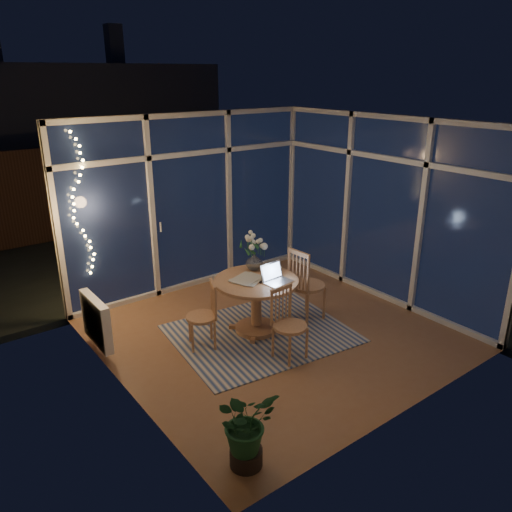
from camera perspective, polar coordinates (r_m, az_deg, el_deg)
name	(u,v)px	position (r m, az deg, el deg)	size (l,w,h in m)	color
floor	(274,332)	(6.45, 2.04, -8.70)	(4.00, 4.00, 0.00)	#8D5D3D
ceiling	(277,123)	(5.66, 2.37, 14.98)	(4.00, 4.00, 0.00)	white
wall_back	(190,202)	(7.52, -7.54, 6.09)	(4.00, 0.04, 2.60)	beige
wall_front	(417,291)	(4.66, 17.97, -3.82)	(4.00, 0.04, 2.60)	beige
wall_left	(114,274)	(4.98, -15.96, -2.03)	(0.04, 4.00, 2.60)	beige
wall_right	(385,209)	(7.31, 14.49, 5.21)	(0.04, 4.00, 2.60)	beige
window_wall_back	(191,203)	(7.48, -7.38, 6.04)	(4.00, 0.10, 2.60)	silver
window_wall_right	(383,210)	(7.28, 14.29, 5.16)	(0.10, 4.00, 2.60)	silver
radiator	(96,321)	(6.14, -17.80, -7.09)	(0.10, 0.70, 0.58)	white
fairy_lights	(81,206)	(6.72, -19.42, 5.38)	(0.24, 0.10, 1.85)	#EEBC5F
garden_patio	(142,234)	(10.69, -12.95, 2.46)	(12.00, 6.00, 0.10)	black
garden_fence	(105,188)	(10.72, -16.92, 7.47)	(11.00, 0.08, 1.80)	#392114
neighbour_roof	(64,112)	(13.46, -21.04, 15.10)	(7.00, 3.00, 2.20)	#363A41
garden_shrubs	(108,243)	(8.66, -16.53, 1.46)	(0.90, 0.90, 0.90)	black
rug	(261,333)	(6.40, 0.57, -8.83)	(2.13, 1.71, 0.01)	beige
dining_table	(256,306)	(6.31, 0.03, -5.70)	(1.05, 1.05, 0.71)	#926442
chair_left	(201,315)	(5.98, -6.26, -6.75)	(0.39, 0.39, 0.84)	#926442
chair_right	(308,284)	(6.59, 5.93, -3.16)	(0.48, 0.48, 1.03)	#926442
chair_front	(290,325)	(5.71, 3.94, -7.84)	(0.40, 0.40, 0.87)	#926442
laptop	(278,273)	(6.04, 2.56, -2.00)	(0.33, 0.28, 0.24)	silver
flower_vase	(254,262)	(6.43, -0.21, -0.68)	(0.20, 0.20, 0.21)	silver
bowl	(275,268)	(6.47, 2.20, -1.39)	(0.15, 0.15, 0.04)	silver
newspapers	(247,279)	(6.17, -1.05, -2.59)	(0.38, 0.29, 0.02)	beige
phone	(263,282)	(6.09, 0.83, -2.97)	(0.10, 0.05, 0.01)	black
potted_plant	(246,428)	(4.33, -1.16, -19.03)	(0.54, 0.47, 0.76)	#194724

